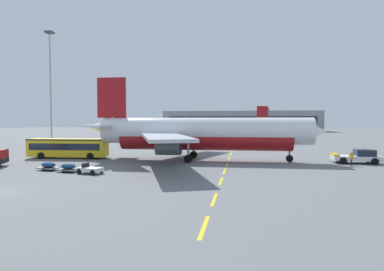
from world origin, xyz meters
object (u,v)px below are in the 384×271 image
Objects in this scene: apron_shuttle_bus at (68,147)px; apron_light_mast_near at (50,75)px; airliner_mid_left at (228,128)px; uld_cargo_container at (99,152)px; pushback_tug at (358,157)px; baggage_train at (69,167)px; airliner_foreground at (201,133)px; ground_crew_worker at (351,158)px.

apron_light_mast_near is (-20.77, 28.12, 15.30)m from apron_shuttle_bus.
uld_cargo_container is (-17.48, -57.47, -2.63)m from airliner_mid_left.
pushback_tug is 37.56m from uld_cargo_container.
pushback_tug reaches higher than baggage_train.
baggage_train is 51.90m from apron_light_mast_near.
apron_light_mast_near reaches higher than baggage_train.
airliner_foreground reaches higher than baggage_train.
pushback_tug is 0.70× the size of baggage_train.
airliner_mid_left reaches higher than uld_cargo_container.
pushback_tug is 37.10m from baggage_train.
ground_crew_worker is 0.06× the size of apron_light_mast_near.
airliner_mid_left is 3.39× the size of baggage_train.
apron_light_mast_near is at bearing 156.35° from pushback_tug.
airliner_mid_left is 62.94m from apron_shuttle_bus.
airliner_foreground is 2.85× the size of apron_shuttle_bus.
apron_light_mast_near is (-62.70, 27.46, 16.15)m from pushback_tug.
airliner_mid_left reaches higher than pushback_tug.
apron_shuttle_bus is at bearing 176.76° from ground_crew_worker.
baggage_train is 34.52m from ground_crew_worker.
airliner_mid_left is (-20.07, 58.34, 2.53)m from pushback_tug.
airliner_foreground is 21.64m from pushback_tug.
airliner_foreground reaches higher than uld_cargo_container.
ground_crew_worker is (40.21, -2.28, -0.73)m from apron_shuttle_bus.
pushback_tug is 41.94m from apron_shuttle_bus.
pushback_tug reaches higher than ground_crew_worker.
apron_shuttle_bus reaches higher than uld_cargo_container.
apron_light_mast_near reaches higher than apron_shuttle_bus.
baggage_train is at bearing -136.39° from airliner_foreground.
airliner_mid_left is 2.42× the size of apron_shuttle_bus.
pushback_tug is (21.42, 0.33, -3.05)m from airliner_foreground.
ground_crew_worker is at bearing -26.50° from apron_light_mast_near.
apron_shuttle_bus is at bearing -179.06° from airliner_foreground.
apron_light_mast_near is (-41.28, 27.79, 13.10)m from airliner_foreground.
pushback_tug is at bearing 0.91° from apron_shuttle_bus.
apron_shuttle_bus is (-20.51, -0.34, -2.20)m from airliner_foreground.
airliner_mid_left is 1.06× the size of apron_light_mast_near.
ground_crew_worker is at bearing -120.30° from pushback_tug.
uld_cargo_container is (-2.81, 13.88, 0.28)m from baggage_train.
apron_shuttle_bus reaches higher than baggage_train.
airliner_foreground is 51.46m from apron_light_mast_near.
pushback_tug is at bearing -71.01° from airliner_mid_left.
ground_crew_worker is at bearing -7.56° from airliner_foreground.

